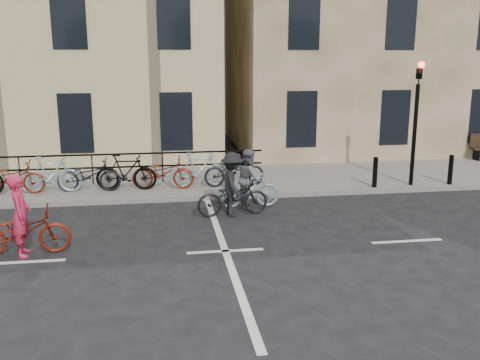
{
  "coord_description": "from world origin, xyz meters",
  "views": [
    {
      "loc": [
        -1.28,
        -10.37,
        3.96
      ],
      "look_at": [
        0.57,
        1.73,
        1.1
      ],
      "focal_mm": 40.0,
      "sensor_mm": 36.0,
      "label": 1
    }
  ],
  "objects": [
    {
      "name": "cyclist_dark",
      "position": [
        0.5,
        2.52,
        0.64
      ],
      "size": [
        1.89,
        1.11,
        1.63
      ],
      "rotation": [
        0.0,
        0.0,
        1.69
      ],
      "color": "black",
      "rests_on": "ground"
    },
    {
      "name": "cyclist_grey",
      "position": [
        1.04,
        3.17,
        0.64
      ],
      "size": [
        1.64,
        0.78,
        1.58
      ],
      "rotation": [
        0.0,
        0.0,
        1.59
      ],
      "color": "#8DA9B9",
      "rests_on": "ground"
    },
    {
      "name": "bollard_east",
      "position": [
        5.0,
        4.25,
        0.6
      ],
      "size": [
        0.14,
        0.14,
        0.9
      ],
      "primitive_type": "cylinder",
      "color": "black",
      "rests_on": "sidewalk"
    },
    {
      "name": "bollard_west",
      "position": [
        7.4,
        4.25,
        0.6
      ],
      "size": [
        0.14,
        0.14,
        0.9
      ],
      "primitive_type": "cylinder",
      "color": "black",
      "rests_on": "sidewalk"
    },
    {
      "name": "building_east",
      "position": [
        9.0,
        13.0,
        6.15
      ],
      "size": [
        14.0,
        10.0,
        12.0
      ],
      "primitive_type": "cube",
      "color": "#867351",
      "rests_on": "sidewalk"
    },
    {
      "name": "ground",
      "position": [
        0.0,
        0.0,
        0.0
      ],
      "size": [
        120.0,
        120.0,
        0.0
      ],
      "primitive_type": "plane",
      "color": "black",
      "rests_on": "ground"
    },
    {
      "name": "parked_bikes",
      "position": [
        -3.3,
        5.04,
        0.64
      ],
      "size": [
        10.4,
        1.23,
        1.05
      ],
      "color": "black",
      "rests_on": "sidewalk"
    },
    {
      "name": "traffic_light",
      "position": [
        6.2,
        4.34,
        2.45
      ],
      "size": [
        0.18,
        0.3,
        3.9
      ],
      "color": "black",
      "rests_on": "sidewalk"
    },
    {
      "name": "cyclist_pink",
      "position": [
        -4.08,
        0.43,
        0.58
      ],
      "size": [
        1.94,
        0.86,
        1.68
      ],
      "rotation": [
        0.0,
        0.0,
        1.68
      ],
      "color": "maroon",
      "rests_on": "ground"
    },
    {
      "name": "sidewalk",
      "position": [
        -4.0,
        6.0,
        0.07
      ],
      "size": [
        46.0,
        4.0,
        0.15
      ],
      "primitive_type": "cube",
      "color": "slate",
      "rests_on": "ground"
    }
  ]
}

